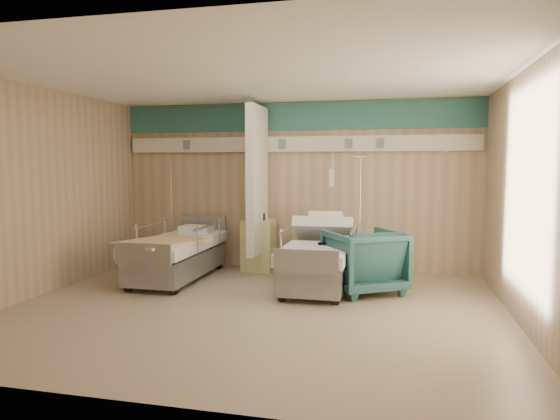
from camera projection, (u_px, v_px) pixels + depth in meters
The scene contains 13 objects.
ground at pixel (254, 309), 6.07m from camera, with size 6.00×5.00×0.00m, color gray.
room_walls at pixel (257, 156), 6.16m from camera, with size 6.04×5.04×2.82m.
bed_right at pixel (319, 265), 7.17m from camera, with size 1.00×2.16×0.63m, color white, non-canonical shape.
bed_left at pixel (177, 259), 7.67m from camera, with size 1.00×2.16×0.63m, color white, non-canonical shape.
bedside_cabinet at pixel (259, 245), 8.29m from camera, with size 0.50×0.48×0.85m, color #D0CE82.
visitor_armchair at pixel (364, 261), 6.87m from camera, with size 0.93×0.96×0.87m, color #205052.
waffle_blanket at pixel (365, 227), 6.83m from camera, with size 0.62×0.55×0.07m, color white.
iv_stand_right at pixel (359, 253), 7.77m from camera, with size 0.34×0.34×1.89m.
iv_stand_left at pixel (172, 246), 8.59m from camera, with size 0.32×0.32×1.81m.
call_remote at pixel (324, 244), 7.03m from camera, with size 0.17×0.08×0.04m, color black.
tan_blanket at pixel (161, 242), 7.20m from camera, with size 0.88×1.11×0.04m, color tan.
toiletry_bag at pixel (258, 217), 8.18m from camera, with size 0.22×0.14×0.12m, color black.
white_cup at pixel (249, 215), 8.38m from camera, with size 0.09×0.09×0.13m, color white.
Camera 1 is at (1.66, -5.71, 1.75)m, focal length 32.00 mm.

